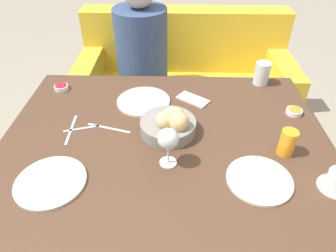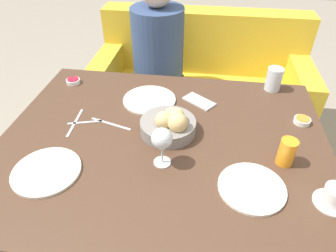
# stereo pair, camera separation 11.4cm
# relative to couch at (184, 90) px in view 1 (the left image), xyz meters

# --- Properties ---
(ground_plane) EXTENTS (10.00, 10.00, 0.00)m
(ground_plane) POSITION_rel_couch_xyz_m (-0.11, -1.09, -0.31)
(ground_plane) COLOR gray
(dining_table) EXTENTS (1.32, 1.06, 0.73)m
(dining_table) POSITION_rel_couch_xyz_m (-0.11, -1.09, 0.34)
(dining_table) COLOR #4C3323
(dining_table) RESTS_ON ground_plane
(couch) EXTENTS (1.50, 0.70, 0.86)m
(couch) POSITION_rel_couch_xyz_m (0.00, 0.00, 0.00)
(couch) COLOR gold
(couch) RESTS_ON ground_plane
(seated_person) EXTENTS (0.34, 0.44, 1.16)m
(seated_person) POSITION_rel_couch_xyz_m (-0.29, -0.15, 0.18)
(seated_person) COLOR #23232D
(seated_person) RESTS_ON ground_plane
(bread_basket) EXTENTS (0.23, 0.23, 0.12)m
(bread_basket) POSITION_rel_couch_xyz_m (-0.09, -1.03, 0.47)
(bread_basket) COLOR gray
(bread_basket) RESTS_ON dining_table
(plate_near_left) EXTENTS (0.24, 0.24, 0.01)m
(plate_near_left) POSITION_rel_couch_xyz_m (-0.49, -1.32, 0.43)
(plate_near_left) COLOR silver
(plate_near_left) RESTS_ON dining_table
(plate_near_right) EXTENTS (0.23, 0.23, 0.01)m
(plate_near_right) POSITION_rel_couch_xyz_m (0.22, -1.29, 0.43)
(plate_near_right) COLOR silver
(plate_near_right) RESTS_ON dining_table
(plate_far_center) EXTENTS (0.25, 0.25, 0.01)m
(plate_far_center) POSITION_rel_couch_xyz_m (-0.22, -0.81, 0.43)
(plate_far_center) COLOR silver
(plate_far_center) RESTS_ON dining_table
(juice_glass) EXTENTS (0.06, 0.06, 0.10)m
(juice_glass) POSITION_rel_couch_xyz_m (0.35, -1.15, 0.48)
(juice_glass) COLOR orange
(juice_glass) RESTS_ON dining_table
(water_tumbler) EXTENTS (0.08, 0.08, 0.11)m
(water_tumbler) POSITION_rel_couch_xyz_m (0.37, -0.62, 0.48)
(water_tumbler) COLOR silver
(water_tumbler) RESTS_ON dining_table
(wine_glass) EXTENTS (0.08, 0.08, 0.16)m
(wine_glass) POSITION_rel_couch_xyz_m (-0.09, -1.21, 0.54)
(wine_glass) COLOR silver
(wine_glass) RESTS_ON dining_table
(jam_bowl_berry) EXTENTS (0.07, 0.07, 0.03)m
(jam_bowl_berry) POSITION_rel_couch_xyz_m (-0.64, -0.70, 0.44)
(jam_bowl_berry) COLOR white
(jam_bowl_berry) RESTS_ON dining_table
(jam_bowl_honey) EXTENTS (0.07, 0.07, 0.03)m
(jam_bowl_honey) POSITION_rel_couch_xyz_m (0.46, -0.89, 0.44)
(jam_bowl_honey) COLOR white
(jam_bowl_honey) RESTS_ON dining_table
(fork_silver) EXTENTS (0.02, 0.20, 0.00)m
(fork_silver) POSITION_rel_couch_xyz_m (-0.50, -1.03, 0.43)
(fork_silver) COLOR #B7B7BC
(fork_silver) RESTS_ON dining_table
(knife_silver) EXTENTS (0.19, 0.06, 0.00)m
(knife_silver) POSITION_rel_couch_xyz_m (-0.35, -1.01, 0.43)
(knife_silver) COLOR #B7B7BC
(knife_silver) RESTS_ON dining_table
(spoon_coffee) EXTENTS (0.14, 0.05, 0.00)m
(spoon_coffee) POSITION_rel_couch_xyz_m (-0.46, -1.02, 0.43)
(spoon_coffee) COLOR #B7B7BC
(spoon_coffee) RESTS_ON dining_table
(cell_phone) EXTENTS (0.16, 0.15, 0.01)m
(cell_phone) POSITION_rel_couch_xyz_m (0.02, -0.79, 0.43)
(cell_phone) COLOR silver
(cell_phone) RESTS_ON dining_table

